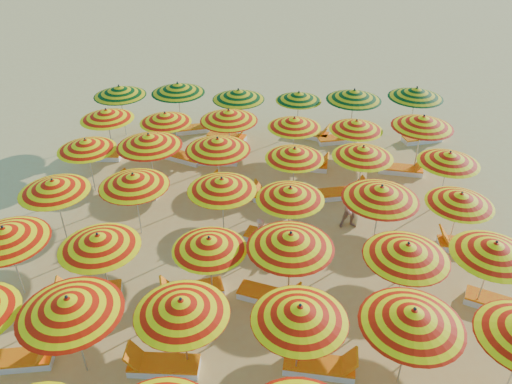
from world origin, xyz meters
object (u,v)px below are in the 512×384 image
lounger_9 (273,238)px  lounger_18 (307,165)px  umbrella_26 (218,144)px  umbrella_38 (238,94)px  lounger_15 (99,155)px  lounger_22 (310,134)px  umbrella_40 (354,95)px  lounger_16 (184,157)px  lounger_2 (19,360)px  lounger_8 (500,304)px  umbrella_22 (381,193)px  umbrella_33 (294,123)px  umbrella_28 (363,152)px  beachgoer_a (261,236)px  lounger_6 (191,291)px  lounger_4 (321,366)px  lounger_11 (140,188)px  umbrella_8 (181,307)px  umbrella_24 (86,145)px  umbrella_31 (165,118)px  umbrella_27 (295,153)px  lounger_17 (218,160)px  umbrella_10 (413,317)px  umbrella_30 (106,114)px  umbrella_23 (461,199)px  lounger_20 (195,128)px  lounger_7 (270,296)px  lounger_21 (228,137)px  lounger_10 (464,244)px  umbrella_34 (356,125)px  umbrella_25 (149,140)px  umbrella_35 (423,122)px  umbrella_20 (222,184)px  umbrella_41 (416,93)px  umbrella_29 (449,158)px  umbrella_32 (229,115)px  lounger_13 (276,196)px  umbrella_39 (299,96)px  lounger_23 (338,139)px  lounger_5 (89,293)px  umbrella_12 (5,234)px  beachgoer_b (352,208)px  umbrella_7 (69,305)px  umbrella_14 (209,244)px  lounger_14 (343,193)px  lounger_3 (162,365)px  umbrella_13 (99,241)px  umbrella_16 (407,251)px

lounger_9 → lounger_18: bearing=92.3°
umbrella_26 → umbrella_38: bearing=86.2°
lounger_15 → lounger_22: (8.85, 2.51, 0.00)m
umbrella_40 → lounger_16: bearing=-163.0°
lounger_2 → lounger_8: size_ratio=0.99×
umbrella_22 → umbrella_33: size_ratio=1.05×
umbrella_28 → lounger_8: umbrella_28 is taller
beachgoer_a → lounger_6: bearing=148.5°
lounger_4 → lounger_11: (-6.36, 7.60, 0.00)m
umbrella_8 → umbrella_24: umbrella_8 is taller
umbrella_22 → umbrella_31: umbrella_22 is taller
umbrella_27 → lounger_17: umbrella_27 is taller
umbrella_10 → lounger_18: bearing=100.7°
umbrella_30 → lounger_2: bearing=-85.8°
umbrella_23 → lounger_20: bearing=139.9°
lounger_7 → umbrella_33: bearing=101.4°
lounger_6 → lounger_21: bearing=-108.0°
umbrella_27 → lounger_11: size_ratio=1.48×
lounger_2 → lounger_20: bearing=70.9°
lounger_4 → lounger_10: bearing=51.0°
umbrella_34 → umbrella_8: bearing=-116.7°
umbrella_25 → lounger_7: umbrella_25 is taller
umbrella_24 → lounger_22: umbrella_24 is taller
umbrella_8 → umbrella_35: bearing=52.8°
umbrella_20 → lounger_11: 4.68m
umbrella_41 → lounger_22: size_ratio=1.58×
lounger_4 → beachgoer_a: beachgoer_a is taller
umbrella_29 → lounger_18: 5.50m
lounger_9 → umbrella_32: bearing=127.3°
lounger_6 → lounger_13: size_ratio=1.03×
umbrella_39 → lounger_23: 2.55m
lounger_9 → lounger_4: bearing=-58.0°
lounger_5 → umbrella_12: bearing=-15.1°
umbrella_8 → umbrella_33: 10.23m
umbrella_12 → beachgoer_b: size_ratio=1.90×
umbrella_23 → umbrella_30: size_ratio=1.15×
umbrella_31 → lounger_22: bearing=22.7°
lounger_11 → umbrella_25: bearing=-161.2°
umbrella_7 → umbrella_14: size_ratio=1.16×
umbrella_35 → umbrella_39: umbrella_35 is taller
lounger_18 → lounger_14: bearing=-51.3°
umbrella_33 → lounger_3: 10.66m
lounger_8 → lounger_23: (-3.63, 9.76, 0.00)m
lounger_10 → beachgoer_b: (-3.49, 0.93, 0.60)m
umbrella_13 → umbrella_38: bearing=74.5°
umbrella_40 → umbrella_28: bearing=-92.1°
umbrella_22 → umbrella_32: bearing=133.8°
umbrella_16 → lounger_2: bearing=-166.0°
lounger_13 → lounger_18: size_ratio=0.99×
lounger_18 → beachgoer_a: (-1.59, -5.32, 0.48)m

